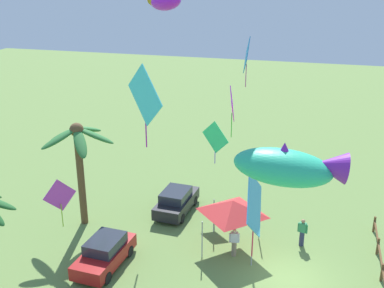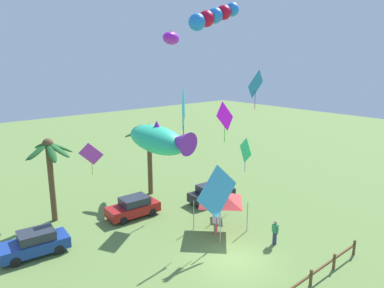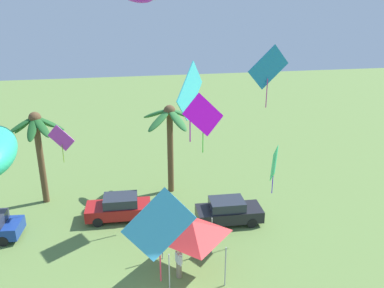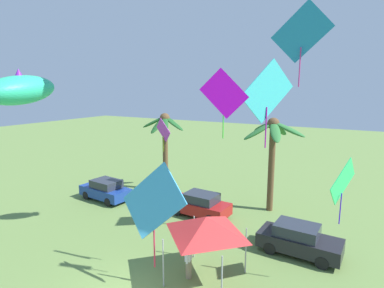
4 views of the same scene
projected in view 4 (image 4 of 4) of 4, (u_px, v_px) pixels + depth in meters
The scene contains 14 objects.
palm_tree_0 at pixel (273, 140), 20.02m from camera, with size 3.99×4.05×6.22m.
palm_tree_1 at pixel (165, 132), 24.15m from camera, with size 3.50×3.53×6.18m.
parked_car_0 at pixel (200, 205), 19.82m from camera, with size 3.99×1.91×1.51m.
parked_car_1 at pixel (299, 240), 15.24m from camera, with size 3.98×1.90×1.51m.
parked_car_2 at pixel (106, 190), 22.68m from camera, with size 4.05×2.08×1.51m.
spectator_0 at pixel (189, 260), 13.28m from camera, with size 0.30×0.54×1.59m.
festival_tent at pixel (206, 225), 12.89m from camera, with size 2.86×2.86×2.85m.
kite_fish_0 at pixel (15, 89), 12.62m from camera, with size 2.01×3.86×1.62m.
kite_diamond_1 at pixel (153, 202), 12.34m from camera, with size 3.23×0.76×4.44m.
kite_diamond_3 at pixel (267, 93), 15.85m from camera, with size 1.97×2.69×4.58m.
kite_diamond_4 at pixel (302, 33), 10.07m from camera, with size 1.94×0.36×2.73m.
kite_diamond_5 at pixel (163, 130), 20.67m from camera, with size 1.54×0.65×2.29m.
kite_diamond_6 at pixel (224, 94), 11.92m from camera, with size 1.93×0.39×2.73m.
kite_diamond_7 at pixel (343, 182), 12.01m from camera, with size 0.73×1.84×2.72m.
Camera 4 is at (7.39, -7.68, 8.09)m, focal length 29.05 mm.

